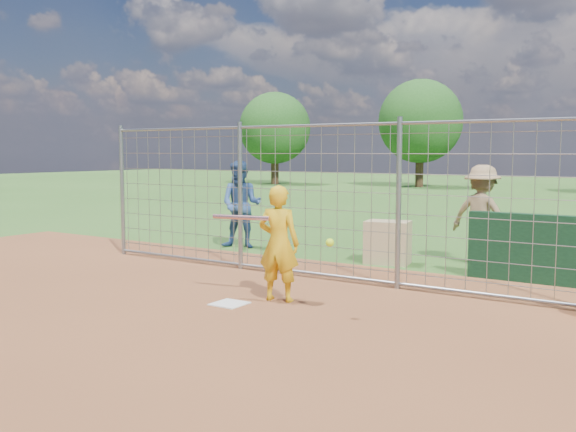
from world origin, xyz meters
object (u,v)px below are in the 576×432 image
Objects in this scene: bystander_a at (241,205)px; bystander_c at (482,215)px; equipment_bin at (388,242)px; batter at (279,243)px.

bystander_a reaches higher than bystander_c.
bystander_a is at bearing 167.53° from equipment_bin.
equipment_bin is at bearing 39.62° from bystander_c.
batter is 3.62m from equipment_bin.
equipment_bin is (-1.48, -0.85, -0.52)m from bystander_c.
bystander_c is at bearing -10.44° from bystander_a.
bystander_c is 2.30× the size of equipment_bin.
bystander_c is (1.49, 4.44, 0.11)m from batter.
bystander_c is at bearing 18.57° from equipment_bin.
batter is at bearing -101.25° from equipment_bin.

